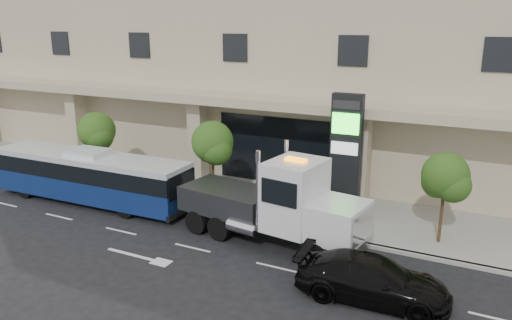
# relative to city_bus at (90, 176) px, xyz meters

# --- Properties ---
(ground) EXTENTS (120.00, 120.00, 0.00)m
(ground) POSITION_rel_city_bus_xyz_m (8.02, -0.84, -1.50)
(ground) COLOR black
(ground) RESTS_ON ground
(sidewalk) EXTENTS (120.00, 6.00, 0.15)m
(sidewalk) POSITION_rel_city_bus_xyz_m (8.02, 4.16, -1.43)
(sidewalk) COLOR gray
(sidewalk) RESTS_ON ground
(curb) EXTENTS (120.00, 0.30, 0.15)m
(curb) POSITION_rel_city_bus_xyz_m (8.02, 1.16, -1.43)
(curb) COLOR gray
(curb) RESTS_ON ground
(convention_center) EXTENTS (60.00, 17.60, 20.00)m
(convention_center) POSITION_rel_city_bus_xyz_m (8.02, 14.59, 8.47)
(convention_center) COLOR tan
(convention_center) RESTS_ON ground
(tree_left) EXTENTS (2.27, 2.20, 4.22)m
(tree_left) POSITION_rel_city_bus_xyz_m (-1.95, 2.76, 1.61)
(tree_left) COLOR #422B19
(tree_left) RESTS_ON sidewalk
(tree_mid) EXTENTS (2.28, 2.20, 4.38)m
(tree_mid) POSITION_rel_city_bus_xyz_m (6.05, 2.76, 1.76)
(tree_mid) COLOR #422B19
(tree_mid) RESTS_ON sidewalk
(tree_right) EXTENTS (2.10, 2.00, 4.04)m
(tree_right) POSITION_rel_city_bus_xyz_m (17.55, 2.76, 1.53)
(tree_right) COLOR #422B19
(tree_right) RESTS_ON sidewalk
(city_bus) EXTENTS (11.71, 2.75, 2.95)m
(city_bus) POSITION_rel_city_bus_xyz_m (0.00, 0.00, 0.00)
(city_bus) COLOR black
(city_bus) RESTS_ON ground
(tow_truck) EXTENTS (9.88, 3.52, 4.47)m
(tow_truck) POSITION_rel_city_bus_xyz_m (11.15, -0.37, 0.33)
(tow_truck) COLOR #2D3033
(tow_truck) RESTS_ON ground
(black_sedan) EXTENTS (5.50, 2.52, 1.56)m
(black_sedan) POSITION_rel_city_bus_xyz_m (15.98, -2.97, -0.72)
(black_sedan) COLOR black
(black_sedan) RESTS_ON ground
(signage_pylon) EXTENTS (1.52, 0.60, 6.04)m
(signage_pylon) POSITION_rel_city_bus_xyz_m (12.74, 4.21, 1.72)
(signage_pylon) COLOR black
(signage_pylon) RESTS_ON sidewalk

